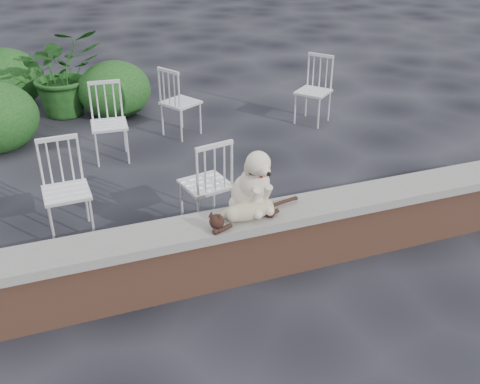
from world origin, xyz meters
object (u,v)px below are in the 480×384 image
object	(u,v)px
dog	(250,178)
chair_a	(66,191)
potted_plant_a	(63,72)
cat	(247,210)
chair_c	(206,182)
chair_b	(109,123)
chair_d	(313,90)
chair_e	(181,101)

from	to	relation	value
dog	chair_a	xyz separation A→B (m)	(-1.41, 1.09, -0.40)
chair_a	potted_plant_a	distance (m)	3.47
cat	dog	bearing A→B (deg)	52.44
chair_a	chair_c	distance (m)	1.30
cat	chair_b	xyz separation A→B (m)	(-0.69, 2.83, -0.20)
dog	chair_d	distance (m)	3.65
chair_c	chair_b	bearing A→B (deg)	-82.36
cat	potted_plant_a	xyz separation A→B (m)	(-1.04, 4.69, -0.03)
chair_e	potted_plant_a	world-z (taller)	potted_plant_a
chair_e	chair_c	world-z (taller)	same
chair_b	chair_a	bearing A→B (deg)	-107.22
dog	cat	size ratio (longest dim) A/B	0.56
dog	chair_e	xyz separation A→B (m)	(0.25, 3.16, -0.40)
dog	cat	world-z (taller)	dog
cat	chair_c	distance (m)	0.97
chair_a	cat	bearing A→B (deg)	-44.71
chair_c	potted_plant_a	distance (m)	3.87
chair_e	chair_b	xyz separation A→B (m)	(-1.02, -0.48, 0.00)
chair_a	chair_b	bearing A→B (deg)	66.37
dog	cat	distance (m)	0.26
chair_d	chair_c	bearing A→B (deg)	-84.48
cat	chair_e	xyz separation A→B (m)	(0.33, 3.31, -0.20)
cat	chair_b	distance (m)	2.92
dog	chair_a	bearing A→B (deg)	132.77
chair_d	chair_a	bearing A→B (deg)	-100.34
chair_b	dog	bearing A→B (deg)	-69.33
cat	chair_a	bearing A→B (deg)	127.47
dog	chair_b	world-z (taller)	dog
chair_c	chair_a	bearing A→B (deg)	-23.61
chair_e	potted_plant_a	distance (m)	1.95
chair_d	chair_b	size ratio (longest dim) A/B	1.00
chair_e	chair_a	size ratio (longest dim) A/B	1.00
chair_d	potted_plant_a	xyz separation A→B (m)	(-3.23, 1.59, 0.16)
chair_e	chair_d	bearing A→B (deg)	-125.64
cat	potted_plant_a	distance (m)	4.81
cat	chair_b	size ratio (longest dim) A/B	1.10
potted_plant_a	dog	bearing A→B (deg)	-76.14
chair_c	chair_b	size ratio (longest dim) A/B	1.00
chair_c	chair_b	xyz separation A→B (m)	(-0.63, 1.88, 0.00)
chair_d	chair_c	size ratio (longest dim) A/B	1.00
cat	chair_d	world-z (taller)	chair_d
chair_a	potted_plant_a	world-z (taller)	potted_plant_a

